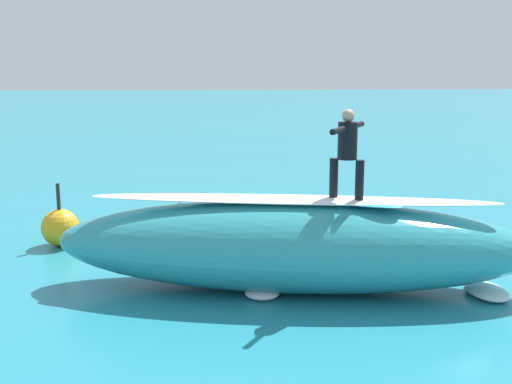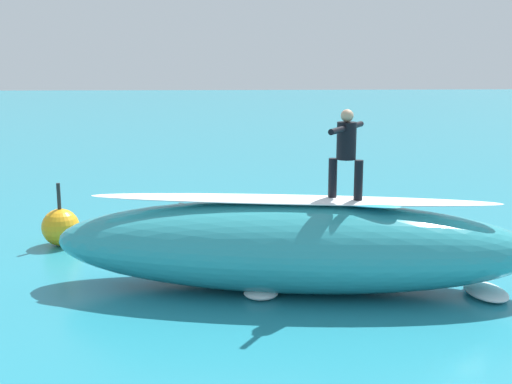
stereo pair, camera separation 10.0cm
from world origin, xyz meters
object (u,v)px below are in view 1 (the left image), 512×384
at_px(surfboard_riding, 346,201).
at_px(buoy_marker, 60,227).
at_px(surfer_paddling, 190,211).
at_px(surfboard_paddling, 195,218).
at_px(surfer_riding, 347,147).

distance_m(surfboard_riding, buoy_marker, 6.21).
relative_size(surfboard_riding, buoy_marker, 1.43).
height_order(surfboard_riding, surfer_paddling, surfboard_riding).
bearing_deg(surfer_paddling, surfboard_paddling, -0.00).
bearing_deg(surfboard_riding, surfer_paddling, -31.30).
bearing_deg(surfboard_riding, surfer_riding, -45.86).
xyz_separation_m(surfboard_riding, surfboard_paddling, (2.67, -5.07, -1.50)).
height_order(surfboard_riding, surfboard_paddling, surfboard_riding).
xyz_separation_m(surfboard_paddling, surfer_paddling, (0.12, -0.05, 0.17)).
bearing_deg(buoy_marker, surfer_paddling, -139.65).
bearing_deg(surfboard_paddling, buoy_marker, -118.12).
distance_m(surfboard_paddling, buoy_marker, 3.42).
height_order(surfboard_paddling, surfer_paddling, surfer_paddling).
xyz_separation_m(surfer_riding, surfboard_paddling, (2.67, -5.07, -2.38)).
distance_m(surfboard_riding, surfer_riding, 0.88).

